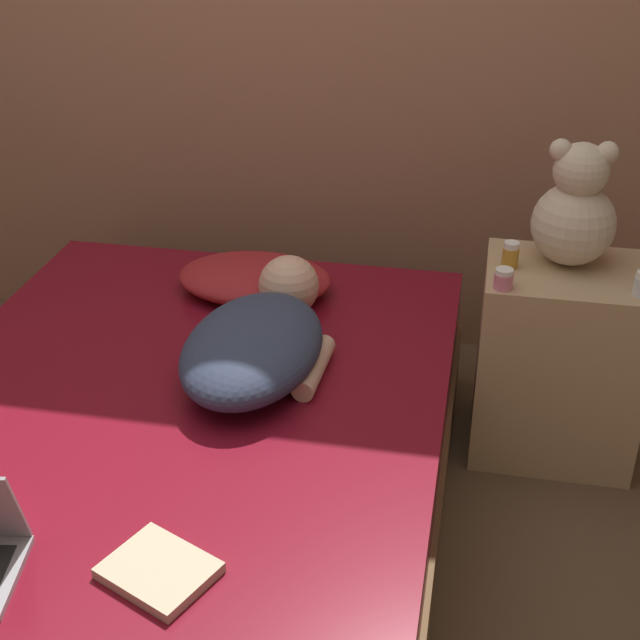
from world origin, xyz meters
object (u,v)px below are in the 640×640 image
Objects in this scene: bottle_amber at (511,255)px; book at (159,570)px; bottle_pink at (504,279)px; pillow at (255,278)px; person_lying at (260,338)px; teddy_bear at (575,211)px.

bottle_amber is 0.31× the size of book.
bottle_pink reaches higher than book.
bottle_amber reaches higher than pillow.
bottle_amber is 0.14m from bottle_pink.
pillow is 6.23× the size of bottle_amber.
teddy_bear is at bearing 30.39° from person_lying.
person_lying reaches higher than pillow.
bottle_pink is at bearing -14.15° from pillow.
teddy_bear reaches higher than person_lying.
pillow is 1.00m from teddy_bear.
book is (-0.66, -1.18, -0.21)m from bottle_amber.
book is (0.12, -1.23, -0.04)m from pillow.
teddy_bear is 1.53m from book.
bottle_amber is at bearing -3.95° from pillow.
teddy_bear is 6.28× the size of bottle_pink.
person_lying is 0.97m from teddy_bear.
book is (-0.00, -0.81, -0.07)m from person_lying.
teddy_bear is at bearing 56.35° from book.
person_lying is 2.02× the size of teddy_bear.
bottle_pink is (0.77, -0.19, 0.17)m from pillow.
bottle_amber is (0.66, 0.36, 0.14)m from person_lying.
teddy_bear is 0.22m from bottle_amber.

